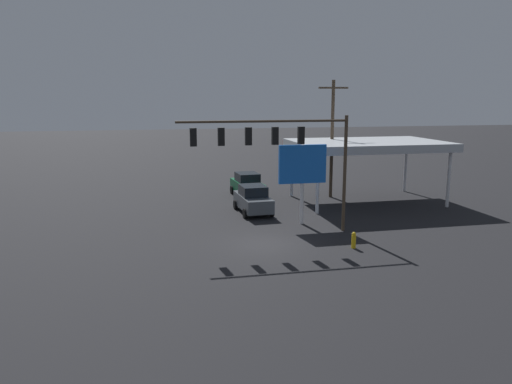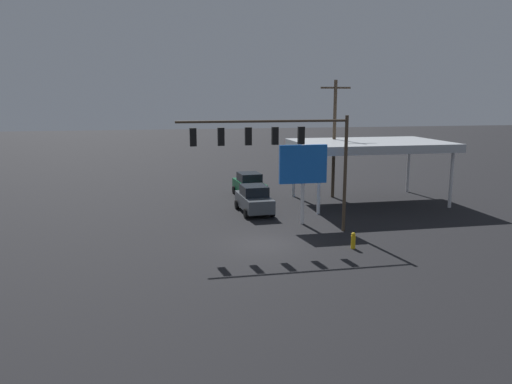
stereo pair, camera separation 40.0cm
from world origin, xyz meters
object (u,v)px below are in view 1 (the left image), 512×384
Objects in this scene: utility_pole at (332,136)px; sedan_far at (253,199)px; fire_hydrant at (354,240)px; traffic_signal_assembly at (275,143)px; price_sign at (302,167)px; sedan_waiting at (247,185)px.

utility_pole is 2.06× the size of sedan_far.
sedan_far is at bearing -68.99° from fire_hydrant.
price_sign is (-2.30, -2.11, -1.71)m from traffic_signal_assembly.
traffic_signal_assembly is 12.18m from utility_pole.
sedan_waiting is 15.20m from fire_hydrant.
sedan_waiting is at bearing -93.31° from traffic_signal_assembly.
utility_pole is 10.48× the size of fire_hydrant.
price_sign is at bearing -78.49° from fire_hydrant.
sedan_far reaches higher than fire_hydrant.
fire_hydrant is (-1.14, 5.60, -3.20)m from price_sign.
fire_hydrant is at bearing 74.38° from utility_pole.
sedan_far is (2.39, -3.60, -2.69)m from price_sign.
price_sign is 5.09m from sedan_far.
traffic_signal_assembly is at bearing -1.87° from sedan_far.
fire_hydrant is at bearing 18.20° from sedan_far.
fire_hydrant is at bearing 101.51° from price_sign.
utility_pole reaches higher than price_sign.
utility_pole is at bearing 116.87° from sedan_far.
traffic_signal_assembly is at bearing 42.50° from price_sign.
sedan_far is (0.76, 5.74, 0.00)m from sedan_waiting.
sedan_waiting is at bearing -80.06° from price_sign.
price_sign is at bearing -137.50° from traffic_signal_assembly.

